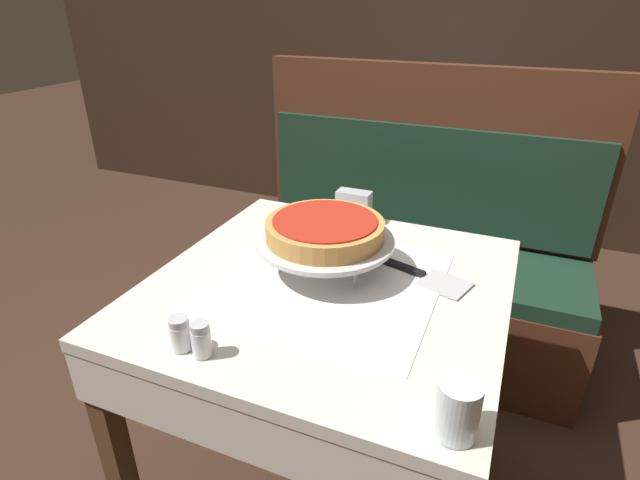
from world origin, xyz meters
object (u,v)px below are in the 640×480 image
Objects in this scene: napkin_holder at (354,206)px; booth_bench at (410,273)px; deep_dish_pizza at (325,229)px; pizza_server at (414,272)px; salt_shaker at (180,334)px; pepper_shaker at (201,339)px; condiment_caddy at (457,125)px; water_glass_near at (457,409)px; pizza_pan_stand at (325,242)px; dining_table_rear at (433,152)px; dining_table_front at (327,317)px.

booth_bench is at bearing 79.32° from napkin_holder.
deep_dish_pizza reaches higher than pizza_server.
pizza_server is 0.57m from salt_shaker.
condiment_caddy reaches higher than pepper_shaker.
pizza_server is 0.35m from napkin_holder.
pepper_shaker is at bearing -0.00° from salt_shaker.
water_glass_near is at bearing -81.21° from condiment_caddy.
pizza_server is 4.37× the size of pepper_shaker.
water_glass_near is 0.61× the size of condiment_caddy.
condiment_caddy is at bearing 95.03° from pizza_server.
pizza_pan_stand is at bearing 133.73° from water_glass_near.
booth_bench is 0.95m from deep_dish_pizza.
napkin_holder is at bearing 81.69° from salt_shaker.
salt_shaker is 0.68× the size of napkin_holder.
salt_shaker is 0.05m from pepper_shaker.
pizza_pan_stand is at bearing -94.12° from booth_bench.
salt_shaker reaches higher than dining_table_rear.
dining_table_rear is 2.67× the size of deep_dish_pizza.
dining_table_front is at bearing 63.78° from salt_shaker.
dining_table_front is 0.90m from booth_bench.
condiment_caddy reaches higher than water_glass_near.
pizza_server is (0.23, -1.45, 0.12)m from dining_table_rear.
salt_shaker is at bearing -93.42° from dining_table_rear.
water_glass_near is at bearing -78.19° from dining_table_rear.
pepper_shaker reaches higher than dining_table_front.
deep_dish_pizza is (-0.03, 0.05, 0.21)m from dining_table_front.
pizza_pan_stand is 1.56m from condiment_caddy.
salt_shaker is (-0.34, -0.45, 0.03)m from pizza_server.
pepper_shaker is (0.05, -0.00, 0.00)m from salt_shaker.
dining_table_rear is at bearing 98.96° from pizza_server.
condiment_caddy is (0.16, 1.94, -0.01)m from pepper_shaker.
water_glass_near is (0.38, -0.40, -0.03)m from pizza_pan_stand.
pepper_shaker is (-0.47, 0.01, -0.01)m from water_glass_near.
deep_dish_pizza is at bearing -89.18° from dining_table_rear.
dining_table_front is 0.24m from pizza_server.
pepper_shaker is at bearing 179.28° from water_glass_near.
napkin_holder reaches higher than dining_table_front.
condiment_caddy is at bearing 88.54° from booth_bench.
deep_dish_pizza is 0.42m from salt_shaker.
salt_shaker is at bearing 179.34° from water_glass_near.
dining_table_rear is 2.46× the size of pizza_server.
booth_bench is 1.27m from pepper_shaker.
booth_bench is 0.93m from pizza_pan_stand.
napkin_holder is (-0.06, 0.36, 0.14)m from dining_table_front.
pepper_shaker is (-0.12, -0.34, 0.13)m from dining_table_front.
dining_table_rear is 0.18m from condiment_caddy.
deep_dish_pizza is 4.03× the size of pepper_shaker.
deep_dish_pizza is at bearing 118.76° from dining_table_front.
pizza_server is 1.50m from condiment_caddy.
napkin_holder reaches higher than pepper_shaker.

